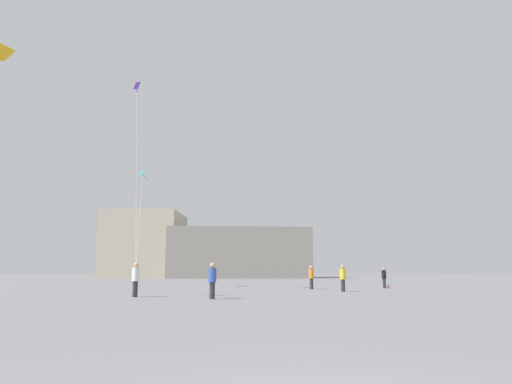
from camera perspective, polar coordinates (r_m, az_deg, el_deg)
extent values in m
cylinder|color=#2D2D33|center=(38.12, 15.81, -10.99)|extent=(0.24, 0.24, 0.74)
cylinder|color=black|center=(38.11, 15.76, -9.95)|extent=(0.35, 0.35, 0.65)
sphere|color=tan|center=(38.11, 15.73, -9.29)|extent=(0.24, 0.24, 0.24)
cylinder|color=#2D2D33|center=(35.20, 6.98, -11.37)|extent=(0.26, 0.26, 0.80)
cylinder|color=orange|center=(35.19, 6.95, -10.16)|extent=(0.38, 0.38, 0.70)
sphere|color=tan|center=(35.19, 6.94, -9.38)|extent=(0.26, 0.26, 0.26)
cylinder|color=#2D2D33|center=(25.92, -14.94, -11.70)|extent=(0.27, 0.27, 0.84)
cylinder|color=white|center=(25.90, -14.87, -9.97)|extent=(0.40, 0.40, 0.73)
sphere|color=tan|center=(25.90, -14.82, -8.86)|extent=(0.27, 0.27, 0.27)
cylinder|color=#2D2D33|center=(23.53, -5.52, -12.23)|extent=(0.27, 0.27, 0.82)
cylinder|color=#3351B7|center=(23.51, -5.49, -10.36)|extent=(0.39, 0.39, 0.72)
sphere|color=tan|center=(23.51, -5.47, -9.16)|extent=(0.27, 0.27, 0.27)
cylinder|color=#2D2D33|center=(31.65, 10.88, -11.46)|extent=(0.26, 0.26, 0.81)
cylinder|color=yellow|center=(31.63, 10.83, -10.09)|extent=(0.39, 0.39, 0.70)
sphere|color=tan|center=(31.63, 10.80, -9.21)|extent=(0.26, 0.26, 0.26)
pyramid|color=purple|center=(36.06, -14.80, 12.81)|extent=(0.52, 0.94, 0.49)
sphere|color=purple|center=(35.84, -14.74, 12.55)|extent=(0.10, 0.10, 0.10)
sphere|color=purple|center=(35.64, -14.73, 12.32)|extent=(0.10, 0.10, 0.10)
sphere|color=purple|center=(35.43, -14.71, 12.09)|extent=(0.10, 0.10, 0.10)
cylinder|color=silver|center=(30.40, -14.80, 3.38)|extent=(2.16, 7.21, 13.77)
cone|color=#1EB2C6|center=(39.41, -14.10, 2.42)|extent=(0.99, 1.26, 1.02)
sphere|color=#1EB2C6|center=(39.38, -13.91, 2.11)|extent=(0.10, 0.10, 0.10)
sphere|color=#1EB2C6|center=(39.34, -13.72, 1.80)|extent=(0.10, 0.10, 0.10)
sphere|color=#1EB2C6|center=(39.30, -13.53, 1.49)|extent=(0.10, 0.10, 0.10)
cylinder|color=silver|center=(32.48, -14.40, -2.41)|extent=(2.60, 12.42, 8.26)
cube|color=#B2A893|center=(90.68, -13.71, -6.51)|extent=(14.24, 15.95, 12.19)
cube|color=gray|center=(83.18, -2.19, -7.72)|extent=(25.26, 14.12, 8.69)
cube|color=maroon|center=(38.33, 16.29, -11.34)|extent=(0.23, 0.35, 0.24)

